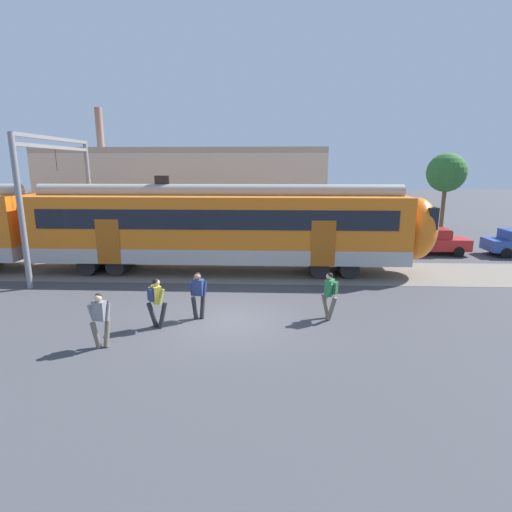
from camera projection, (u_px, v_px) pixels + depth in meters
name	position (u px, v px, depth m)	size (l,w,h in m)	color
ground_plane	(227.00, 319.00, 13.83)	(160.00, 160.00, 0.00)	#424247
track_bed	(8.00, 269.00, 20.56)	(80.00, 4.40, 0.01)	slate
pedestrian_grey	(100.00, 315.00, 11.46)	(0.59, 0.62, 1.67)	#6B6051
pedestrian_yellow	(156.00, 299.00, 12.88)	(0.71, 0.51, 1.67)	#28282D
pedestrian_navy	(198.00, 291.00, 13.66)	(0.60, 0.62, 1.67)	#28282D
pedestrian_green	(330.00, 292.00, 13.61)	(0.57, 0.66, 1.67)	#6B6051
parked_car_red	(432.00, 241.00, 23.91)	(4.04, 1.84, 1.54)	#B22323
catenary_gantry	(59.00, 184.00, 19.47)	(0.24, 6.64, 6.53)	gray
background_building	(185.00, 194.00, 29.11)	(19.93, 5.00, 9.20)	beige
street_tree_right	(446.00, 173.00, 31.99)	(3.09, 3.09, 6.21)	brown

